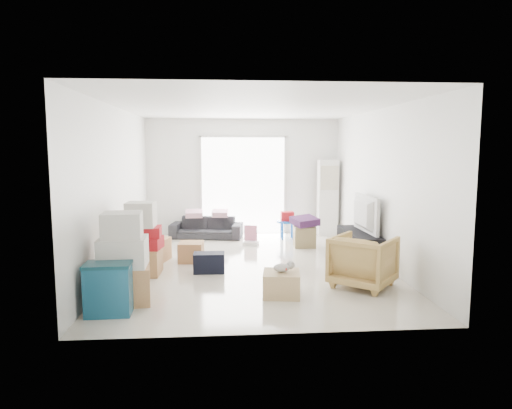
{
  "coord_description": "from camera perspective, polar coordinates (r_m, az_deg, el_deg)",
  "views": [
    {
      "loc": [
        -0.53,
        -7.74,
        2.01
      ],
      "look_at": [
        0.09,
        0.2,
        1.03
      ],
      "focal_mm": 32.0,
      "sensor_mm": 36.0,
      "label": 1
    }
  ],
  "objects": [
    {
      "name": "room_shell",
      "position": [
        7.78,
        -0.52,
        2.12
      ],
      "size": [
        4.98,
        6.48,
        3.18
      ],
      "color": "beige",
      "rests_on": "ground"
    },
    {
      "name": "sliding_door",
      "position": [
        10.76,
        -1.61,
        2.9
      ],
      "size": [
        2.1,
        0.04,
        2.33
      ],
      "color": "white",
      "rests_on": "room_shell"
    },
    {
      "name": "ac_tower",
      "position": [
        10.74,
        8.94,
        0.84
      ],
      "size": [
        0.45,
        0.3,
        1.75
      ],
      "primitive_type": "cube",
      "color": "white",
      "rests_on": "room_shell"
    },
    {
      "name": "tv_console",
      "position": [
        8.62,
        12.76,
        -4.96
      ],
      "size": [
        0.45,
        1.5,
        0.5
      ],
      "primitive_type": "cube",
      "color": "black",
      "rests_on": "room_shell"
    },
    {
      "name": "television",
      "position": [
        8.56,
        12.82,
        -2.82
      ],
      "size": [
        0.71,
        1.18,
        0.15
      ],
      "primitive_type": "imported",
      "rotation": [
        0.0,
        0.0,
        1.6
      ],
      "color": "black",
      "rests_on": "tv_console"
    },
    {
      "name": "sofa",
      "position": [
        10.38,
        -6.21,
        -2.45
      ],
      "size": [
        1.66,
        0.73,
        0.63
      ],
      "primitive_type": "imported",
      "rotation": [
        0.0,
        0.0,
        -0.17
      ],
      "color": "#2B2B31",
      "rests_on": "room_shell"
    },
    {
      "name": "pillow_left",
      "position": [
        10.34,
        -7.77,
        -0.39
      ],
      "size": [
        0.43,
        0.35,
        0.13
      ],
      "primitive_type": "cube",
      "rotation": [
        0.0,
        0.0,
        0.07
      ],
      "color": "#E0A3B6",
      "rests_on": "sofa"
    },
    {
      "name": "pillow_right",
      "position": [
        10.35,
        -4.53,
        -0.39
      ],
      "size": [
        0.35,
        0.29,
        0.11
      ],
      "primitive_type": "cube",
      "rotation": [
        0.0,
        0.0,
        -0.09
      ],
      "color": "#E0A3B6",
      "rests_on": "sofa"
    },
    {
      "name": "armchair",
      "position": [
        6.87,
        13.26,
        -6.6
      ],
      "size": [
        1.11,
        1.1,
        0.84
      ],
      "primitive_type": "imported",
      "rotation": [
        0.0,
        0.0,
        2.45
      ],
      "color": "tan",
      "rests_on": "room_shell"
    },
    {
      "name": "storage_bins",
      "position": [
        5.91,
        -17.92,
        -9.96
      ],
      "size": [
        0.57,
        0.41,
        0.64
      ],
      "rotation": [
        0.0,
        0.0,
        0.03
      ],
      "color": "navy",
      "rests_on": "room_shell"
    },
    {
      "name": "box_stack_a",
      "position": [
        6.21,
        -16.24,
        -7.02
      ],
      "size": [
        0.73,
        0.64,
        1.2
      ],
      "rotation": [
        0.0,
        0.0,
        0.05
      ],
      "color": "#AF7F4F",
      "rests_on": "room_shell"
    },
    {
      "name": "box_stack_b",
      "position": [
        7.55,
        -14.08,
        -4.7
      ],
      "size": [
        0.68,
        0.6,
        1.17
      ],
      "rotation": [
        0.0,
        0.0,
        -0.07
      ],
      "color": "#AF7F4F",
      "rests_on": "room_shell"
    },
    {
      "name": "box_stack_c",
      "position": [
        8.5,
        -12.78,
        -5.48
      ],
      "size": [
        0.65,
        0.59,
        0.4
      ],
      "rotation": [
        0.0,
        0.0,
        -0.13
      ],
      "color": "#AF7F4F",
      "rests_on": "room_shell"
    },
    {
      "name": "loose_box",
      "position": [
        8.28,
        -8.12,
        -5.89
      ],
      "size": [
        0.45,
        0.45,
        0.35
      ],
      "primitive_type": "cube",
      "rotation": [
        0.0,
        0.0,
        -0.07
      ],
      "color": "#AF7F4F",
      "rests_on": "room_shell"
    },
    {
      "name": "duffel_bag",
      "position": [
        7.54,
        -5.88,
        -7.24
      ],
      "size": [
        0.51,
        0.31,
        0.32
      ],
      "primitive_type": "cube",
      "rotation": [
        0.0,
        0.0,
        -0.01
      ],
      "color": "black",
      "rests_on": "room_shell"
    },
    {
      "name": "ottoman",
      "position": [
        9.46,
        6.08,
        -4.0
      ],
      "size": [
        0.45,
        0.45,
        0.43
      ],
      "primitive_type": "cube",
      "rotation": [
        0.0,
        0.0,
        -0.06
      ],
      "color": "#8D7C52",
      "rests_on": "room_shell"
    },
    {
      "name": "blanket",
      "position": [
        9.41,
        6.11,
        -2.3
      ],
      "size": [
        0.59,
        0.59,
        0.14
      ],
      "primitive_type": "cube",
      "rotation": [
        0.0,
        0.0,
        0.31
      ],
      "color": "#451F4D",
      "rests_on": "ottoman"
    },
    {
      "name": "kids_table",
      "position": [
        10.2,
        3.93,
        -1.91
      ],
      "size": [
        0.48,
        0.48,
        0.61
      ],
      "rotation": [
        0.0,
        0.0,
        -0.06
      ],
      "color": "#0E4EB4",
      "rests_on": "room_shell"
    },
    {
      "name": "toy_walker",
      "position": [
        9.64,
        -0.65,
        -4.37
      ],
      "size": [
        0.36,
        0.34,
        0.4
      ],
      "rotation": [
        0.0,
        0.0,
        -0.3
      ],
      "color": "silver",
      "rests_on": "room_shell"
    },
    {
      "name": "wood_crate",
      "position": [
        6.37,
        3.2,
        -9.87
      ],
      "size": [
        0.56,
        0.56,
        0.33
      ],
      "primitive_type": "cube",
      "rotation": [
        0.0,
        0.0,
        -0.13
      ],
      "color": "tan",
      "rests_on": "room_shell"
    },
    {
      "name": "plush_bunny",
      "position": [
        6.31,
        3.5,
        -7.8
      ],
      "size": [
        0.3,
        0.17,
        0.15
      ],
      "rotation": [
        0.0,
        0.0,
        -0.17
      ],
      "color": "#B2ADA8",
      "rests_on": "wood_crate"
    }
  ]
}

